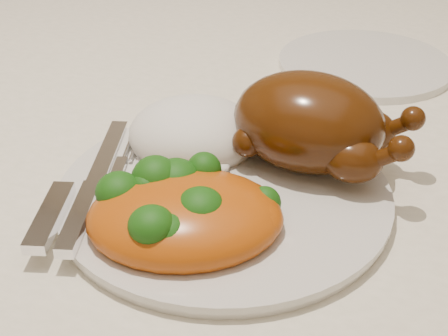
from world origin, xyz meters
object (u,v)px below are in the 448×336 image
(dinner_plate, at_px, (224,194))
(side_plate, at_px, (365,63))
(dining_table, at_px, (154,185))
(roast_chicken, at_px, (312,123))

(dinner_plate, height_order, side_plate, dinner_plate)
(dining_table, relative_size, dinner_plate, 5.87)
(dinner_plate, bearing_deg, dining_table, 132.38)
(roast_chicken, bearing_deg, dinner_plate, -128.38)
(side_plate, height_order, roast_chicken, roast_chicken)
(side_plate, bearing_deg, roast_chicken, -94.50)
(dining_table, xyz_separation_m, dinner_plate, (0.13, -0.14, 0.11))
(dinner_plate, relative_size, side_plate, 1.31)
(side_plate, distance_m, roast_chicken, 0.26)
(dinner_plate, xyz_separation_m, side_plate, (0.08, 0.32, -0.00))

